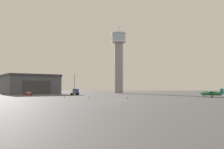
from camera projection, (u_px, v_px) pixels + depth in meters
The scene contains 10 objects.
ground_plane at pixel (117, 100), 59.61m from camera, with size 400.00×400.00×0.00m, color #545456.
control_tower at pixel (119, 58), 135.41m from camera, with size 7.93×7.93×37.01m.
hangar at pixel (30, 84), 121.37m from camera, with size 33.56×33.62×9.26m.
airplane_green at pixel (212, 93), 78.04m from camera, with size 7.15×9.16×2.70m.
truck_flatbed_blue at pixel (75, 92), 100.99m from camera, with size 3.11×5.83×2.49m.
car_red at pixel (29, 93), 97.28m from camera, with size 2.99×4.42×1.37m.
light_post_east at pixel (75, 82), 111.56m from camera, with size 0.44×0.44×9.24m.
traffic_cone_near_left at pixel (89, 97), 71.45m from camera, with size 0.36×0.36×0.61m.
traffic_cone_near_right at pixel (127, 98), 66.45m from camera, with size 0.36×0.36×0.67m.
traffic_cone_mid_apron at pixel (64, 97), 73.77m from camera, with size 0.36×0.36×0.69m.
Camera 1 is at (-0.28, -59.87, 2.97)m, focal length 39.77 mm.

